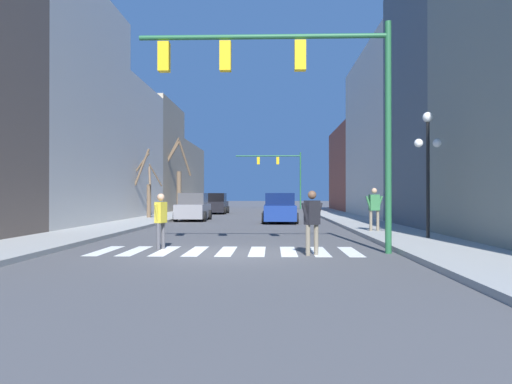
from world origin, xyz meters
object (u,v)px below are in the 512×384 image
at_px(traffic_signal_near, 296,81).
at_px(car_driving_away_lane, 193,208).
at_px(pedestrian_on_right_sidewalk, 374,205).
at_px(pedestrian_near_right_corner, 161,216).
at_px(street_tree_right_far, 146,187).
at_px(pedestrian_waiting_at_curb, 312,217).
at_px(traffic_signal_far, 282,168).
at_px(car_parked_left_mid, 280,209).
at_px(street_lamp_right_corner, 428,149).
at_px(street_tree_left_far, 177,180).
at_px(car_parked_left_far, 215,204).

xyz_separation_m(traffic_signal_near, car_driving_away_lane, (-5.72, 17.64, -4.06)).
bearing_deg(pedestrian_on_right_sidewalk, pedestrian_near_right_corner, 27.41).
bearing_deg(street_tree_right_far, pedestrian_waiting_at_curb, -63.81).
bearing_deg(traffic_signal_near, street_tree_right_far, 115.74).
xyz_separation_m(traffic_signal_near, traffic_signal_far, (0.42, 43.46, -0.08)).
bearing_deg(traffic_signal_far, traffic_signal_near, -90.56).
xyz_separation_m(car_driving_away_lane, street_tree_right_far, (-3.30, 1.06, 1.37)).
bearing_deg(car_parked_left_mid, pedestrian_waiting_at_curb, -177.70).
bearing_deg(street_lamp_right_corner, car_driving_away_lane, 126.48).
distance_m(car_parked_left_mid, pedestrian_near_right_corner, 15.12).
distance_m(street_tree_left_far, street_tree_right_far, 10.57).
bearing_deg(street_tree_left_far, car_driving_away_lane, -74.36).
relative_size(pedestrian_on_right_sidewalk, street_tree_right_far, 0.39).
distance_m(street_lamp_right_corner, pedestrian_near_right_corner, 9.46).
bearing_deg(street_tree_left_far, pedestrian_on_right_sidewalk, -60.73).
xyz_separation_m(traffic_signal_near, car_parked_left_mid, (-0.22, 15.51, -4.06)).
bearing_deg(street_tree_left_far, car_parked_left_mid, -57.50).
relative_size(street_lamp_right_corner, car_parked_left_far, 0.99).
relative_size(traffic_signal_near, car_parked_left_mid, 1.50).
height_order(traffic_signal_near, street_tree_right_far, traffic_signal_near).
bearing_deg(pedestrian_near_right_corner, street_tree_left_far, -152.92).
height_order(car_parked_left_mid, pedestrian_waiting_at_curb, pedestrian_waiting_at_curb).
distance_m(car_parked_left_far, car_driving_away_lane, 11.68).
distance_m(traffic_signal_far, car_parked_left_mid, 28.24).
distance_m(car_parked_left_far, pedestrian_on_right_sidewalk, 24.33).
bearing_deg(traffic_signal_near, car_parked_left_mid, 90.81).
height_order(street_lamp_right_corner, street_tree_right_far, street_tree_right_far).
height_order(traffic_signal_near, pedestrian_waiting_at_curb, traffic_signal_near).
bearing_deg(car_driving_away_lane, car_parked_left_far, -0.39).
bearing_deg(traffic_signal_near, pedestrian_on_right_sidewalk, 62.16).
bearing_deg(car_parked_left_mid, street_tree_left_far, 32.50).
bearing_deg(street_tree_left_far, street_tree_right_far, -90.27).
bearing_deg(car_parked_left_far, car_driving_away_lane, 179.61).
bearing_deg(pedestrian_near_right_corner, street_tree_right_far, -147.18).
bearing_deg(pedestrian_near_right_corner, car_driving_away_lane, -157.06).
relative_size(car_parked_left_mid, car_parked_left_far, 1.07).
bearing_deg(car_driving_away_lane, pedestrian_waiting_at_curb, -161.29).
xyz_separation_m(car_parked_left_mid, street_tree_left_far, (-8.75, 13.73, 2.16)).
height_order(pedestrian_on_right_sidewalk, street_tree_left_far, street_tree_left_far).
relative_size(traffic_signal_far, car_parked_left_far, 1.70).
relative_size(traffic_signal_near, street_tree_left_far, 1.10).
relative_size(street_lamp_right_corner, car_driving_away_lane, 1.05).
bearing_deg(street_tree_left_far, pedestrian_near_right_corner, -80.16).
bearing_deg(car_parked_left_mid, pedestrian_near_right_corner, 165.34).
xyz_separation_m(pedestrian_on_right_sidewalk, pedestrian_near_right_corner, (-7.65, -5.94, -0.21)).
height_order(traffic_signal_far, pedestrian_waiting_at_curb, traffic_signal_far).
xyz_separation_m(car_parked_left_mid, car_driving_away_lane, (-5.50, 2.13, 0.00)).
distance_m(pedestrian_waiting_at_curb, street_tree_left_far, 31.24).
distance_m(traffic_signal_near, car_driving_away_lane, 18.98).
xyz_separation_m(street_lamp_right_corner, street_tree_right_far, (-13.79, 15.26, -1.07)).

